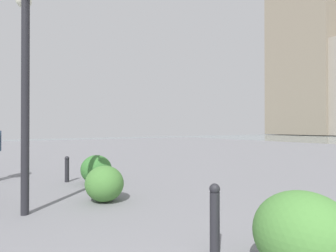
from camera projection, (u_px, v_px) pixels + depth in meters
name	position (u px, v px, depth m)	size (l,w,h in m)	color
building_highrise	(311.00, 58.00, 65.44)	(14.81, 15.46, 37.18)	gray
lamppost	(25.00, 62.00, 4.87)	(0.98, 0.28, 4.14)	#232328
bollard_near	(215.00, 219.00, 3.24)	(0.13, 0.13, 0.90)	#232328
bollard_mid	(67.00, 168.00, 7.80)	(0.13, 0.13, 0.75)	#232328
shrub_low	(96.00, 169.00, 7.57)	(0.94, 0.84, 0.80)	#387533
shrub_round	(304.00, 235.00, 2.79)	(1.06, 0.96, 0.90)	#477F38
shrub_wide	(104.00, 184.00, 5.74)	(0.89, 0.80, 0.76)	#477F38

